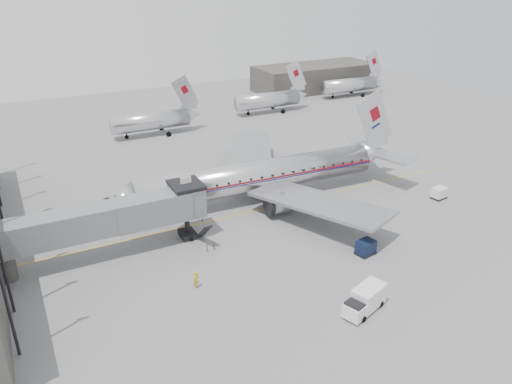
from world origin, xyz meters
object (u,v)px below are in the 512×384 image
airliner (264,175)px  baggage_cart_navy (366,247)px  baggage_cart_white (439,193)px  ramp_worker (196,280)px  service_van (365,300)px

airliner → baggage_cart_navy: size_ratio=17.87×
baggage_cart_white → ramp_worker: (-35.44, -4.18, 0.10)m
baggage_cart_white → ramp_worker: bearing=178.2°
baggage_cart_navy → baggage_cart_white: 18.68m
service_van → airliner: bearing=62.8°
airliner → baggage_cart_white: size_ratio=19.11×
airliner → baggage_cart_white: airliner is taller
service_van → ramp_worker: size_ratio=2.74×
baggage_cart_white → service_van: bearing=-157.5°
baggage_cart_navy → baggage_cart_white: baggage_cart_navy is taller
ramp_worker → baggage_cart_navy: bearing=-44.7°
airliner → service_van: airliner is taller
baggage_cart_navy → baggage_cart_white: size_ratio=1.07×
airliner → ramp_worker: 21.52m
airliner → service_van: size_ratio=8.16×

